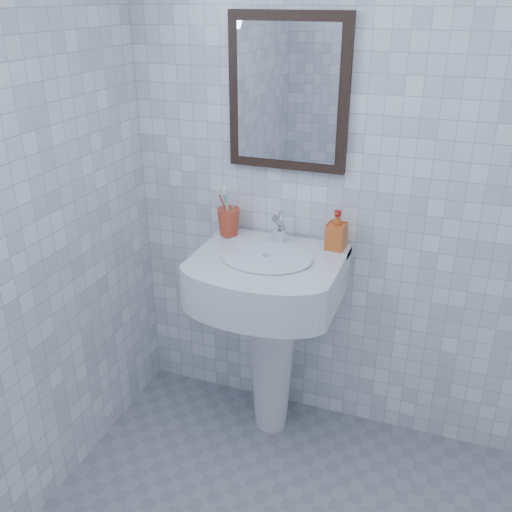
% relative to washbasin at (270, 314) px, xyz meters
% --- Properties ---
extents(wall_back, '(2.20, 0.02, 2.50)m').
position_rel_washbasin_xyz_m(wall_back, '(0.39, 0.21, 0.62)').
color(wall_back, white).
rests_on(wall_back, ground).
extents(washbasin, '(0.61, 0.45, 0.94)m').
position_rel_washbasin_xyz_m(washbasin, '(0.00, 0.00, 0.00)').
color(washbasin, white).
rests_on(washbasin, ground).
extents(faucet, '(0.06, 0.13, 0.15)m').
position_rel_washbasin_xyz_m(faucet, '(-0.00, 0.11, 0.36)').
color(faucet, silver).
rests_on(faucet, washbasin).
extents(toothbrush_cup, '(0.13, 0.13, 0.12)m').
position_rel_washbasin_xyz_m(toothbrush_cup, '(-0.24, 0.11, 0.36)').
color(toothbrush_cup, '#B83C22').
rests_on(toothbrush_cup, washbasin).
extents(soap_dispenser, '(0.09, 0.09, 0.17)m').
position_rel_washbasin_xyz_m(soap_dispenser, '(0.25, 0.13, 0.39)').
color(soap_dispenser, red).
rests_on(soap_dispenser, washbasin).
extents(wall_mirror, '(0.50, 0.04, 0.62)m').
position_rel_washbasin_xyz_m(wall_mirror, '(-0.00, 0.19, 0.92)').
color(wall_mirror, black).
rests_on(wall_mirror, wall_back).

